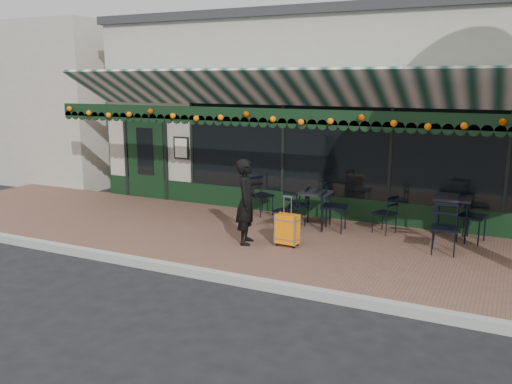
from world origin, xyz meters
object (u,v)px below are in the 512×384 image
at_px(chair_a_front, 445,229).
at_px(chair_b_left, 299,205).
at_px(cafe_table_a, 453,201).
at_px(chair_b_right, 334,207).
at_px(chair_solo, 261,196).
at_px(cafe_table_b, 315,195).
at_px(chair_a_left, 385,214).
at_px(chair_a_right, 472,217).
at_px(woman, 246,202).
at_px(suitcase, 287,230).
at_px(chair_b_front, 285,211).

distance_m(chair_a_front, chair_b_left, 3.10).
height_order(cafe_table_a, chair_b_right, chair_b_right).
bearing_deg(chair_solo, chair_b_right, -82.27).
distance_m(cafe_table_b, chair_a_front, 2.74).
xyz_separation_m(chair_b_right, chair_solo, (-1.87, 0.56, -0.05)).
height_order(chair_a_left, chair_a_right, chair_a_right).
bearing_deg(chair_a_front, woman, -169.12).
bearing_deg(cafe_table_a, suitcase, -145.49).
distance_m(cafe_table_b, chair_a_left, 1.44).
xyz_separation_m(woman, cafe_table_a, (3.40, 1.99, -0.06)).
bearing_deg(chair_b_right, chair_a_front, -109.50).
xyz_separation_m(chair_a_left, chair_b_right, (-0.96, -0.28, 0.09)).
height_order(woman, chair_a_right, woman).
relative_size(chair_a_left, chair_b_left, 0.98).
height_order(chair_a_left, chair_b_right, chair_b_right).
height_order(chair_a_right, chair_b_right, chair_b_right).
bearing_deg(chair_a_right, suitcase, 132.18).
bearing_deg(chair_b_front, cafe_table_a, 30.85).
relative_size(woman, chair_solo, 1.81).
distance_m(chair_a_left, chair_b_right, 1.00).
bearing_deg(chair_b_right, suitcase, 156.72).
bearing_deg(chair_a_front, suitcase, -168.17).
height_order(woman, cafe_table_a, woman).
height_order(suitcase, chair_b_front, suitcase).
height_order(chair_b_front, chair_solo, chair_solo).
distance_m(woman, chair_b_front, 1.26).
xyz_separation_m(cafe_table_a, chair_solo, (-4.08, 0.09, -0.30)).
xyz_separation_m(suitcase, chair_b_front, (-0.46, 1.00, 0.07)).
relative_size(chair_a_right, chair_b_front, 1.23).
relative_size(cafe_table_b, chair_b_left, 0.92).
height_order(woman, chair_solo, woman).
xyz_separation_m(chair_a_left, chair_b_front, (-1.87, -0.64, -0.01)).
height_order(cafe_table_a, cafe_table_b, cafe_table_a).
distance_m(chair_b_left, chair_b_right, 0.85).
distance_m(suitcase, chair_b_right, 1.44).
height_order(woman, cafe_table_b, woman).
distance_m(cafe_table_b, chair_b_front, 0.74).
bearing_deg(cafe_table_a, chair_b_front, -165.14).
distance_m(woman, chair_a_right, 4.24).
height_order(woman, suitcase, woman).
bearing_deg(suitcase, woman, -163.89).
bearing_deg(chair_b_front, suitcase, -49.04).
relative_size(woman, chair_b_front, 2.05).
bearing_deg(chair_b_left, woman, -21.36).
xyz_separation_m(chair_a_right, chair_a_front, (-0.37, -0.97, -0.03)).
relative_size(chair_a_front, chair_b_left, 1.11).
xyz_separation_m(woman, suitcase, (0.75, 0.17, -0.48)).
bearing_deg(chair_solo, chair_a_right, -67.67).
bearing_deg(cafe_table_a, chair_a_right, -9.64).
bearing_deg(chair_b_front, chair_solo, 152.33).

